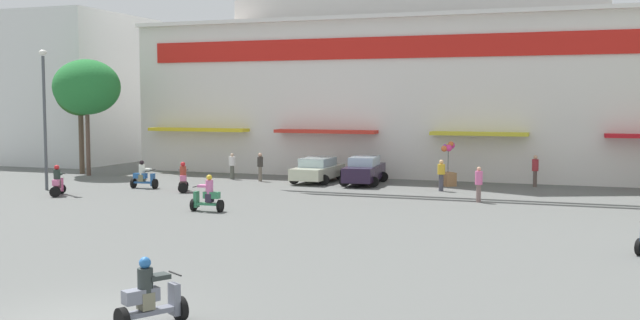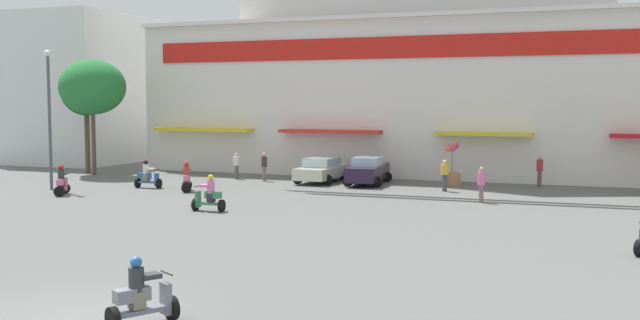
{
  "view_description": "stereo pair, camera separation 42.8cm",
  "coord_description": "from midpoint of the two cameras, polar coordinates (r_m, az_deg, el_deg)",
  "views": [
    {
      "loc": [
        9.95,
        -12.63,
        4.67
      ],
      "look_at": [
        0.78,
        13.26,
        2.46
      ],
      "focal_mm": 41.11,
      "sensor_mm": 36.0,
      "label": 1
    },
    {
      "loc": [
        10.36,
        -12.48,
        4.67
      ],
      "look_at": [
        0.78,
        13.26,
        2.46
      ],
      "focal_mm": 41.11,
      "sensor_mm": 36.0,
      "label": 2
    }
  ],
  "objects": [
    {
      "name": "pedestrian_1",
      "position": [
        44.09,
        -7.13,
        -0.37
      ],
      "size": [
        0.51,
        0.51,
        1.56
      ],
      "color": "#505248",
      "rests_on": "ground"
    },
    {
      "name": "flank_building_left",
      "position": [
        59.87,
        -18.9,
        5.23
      ],
      "size": [
        9.57,
        10.71,
        11.14
      ],
      "color": "silver",
      "rests_on": "ground"
    },
    {
      "name": "plaza_tree_2",
      "position": [
        49.48,
        -18.41,
        5.12
      ],
      "size": [
        3.4,
        2.93,
        6.98
      ],
      "color": "brown",
      "rests_on": "ground"
    },
    {
      "name": "plaza_tree_0",
      "position": [
        48.12,
        -17.96,
        5.41
      ],
      "size": [
        4.34,
        3.71,
        7.27
      ],
      "color": "brown",
      "rests_on": "ground"
    },
    {
      "name": "balloon_vendor_cart",
      "position": [
        40.9,
        9.64,
        -0.55
      ],
      "size": [
        1.03,
        1.08,
        2.47
      ],
      "color": "#A27249",
      "rests_on": "ground"
    },
    {
      "name": "scooter_rider_6",
      "position": [
        38.46,
        -20.05,
        -1.7
      ],
      "size": [
        1.12,
        1.5,
        1.54
      ],
      "color": "black",
      "rests_on": "ground"
    },
    {
      "name": "scooter_rider_1",
      "position": [
        31.41,
        -9.14,
        -2.81
      ],
      "size": [
        1.4,
        0.58,
        1.57
      ],
      "color": "black",
      "rests_on": "ground"
    },
    {
      "name": "ground_plane",
      "position": [
        27.89,
        -2.13,
        -5.03
      ],
      "size": [
        128.0,
        128.0,
        0.0
      ],
      "primitive_type": "plane",
      "color": "#5C5E5C"
    },
    {
      "name": "scooter_rider_0",
      "position": [
        38.43,
        -10.92,
        -1.47
      ],
      "size": [
        1.13,
        1.48,
        1.56
      ],
      "color": "black",
      "rests_on": "ground"
    },
    {
      "name": "scooter_rider_7",
      "position": [
        15.84,
        -13.84,
        -10.36
      ],
      "size": [
        1.19,
        1.52,
        1.49
      ],
      "color": "black",
      "rests_on": "ground"
    },
    {
      "name": "pedestrian_2",
      "position": [
        41.37,
        16.12,
        -0.67
      ],
      "size": [
        0.49,
        0.49,
        1.74
      ],
      "color": "brown",
      "rests_on": "ground"
    },
    {
      "name": "pedestrian_0",
      "position": [
        34.51,
        11.91,
        -1.7
      ],
      "size": [
        0.37,
        0.37,
        1.65
      ],
      "color": "#7B625E",
      "rests_on": "ground"
    },
    {
      "name": "parked_car_1",
      "position": [
        41.18,
        3.17,
        -0.81
      ],
      "size": [
        2.42,
        4.56,
        1.56
      ],
      "color": "#261930",
      "rests_on": "ground"
    },
    {
      "name": "streetlamp_near",
      "position": [
        40.89,
        -20.94,
        3.7
      ],
      "size": [
        0.4,
        0.4,
        7.32
      ],
      "color": "#474C51",
      "rests_on": "ground"
    },
    {
      "name": "pedestrian_4",
      "position": [
        38.44,
        9.1,
        -1.04
      ],
      "size": [
        0.54,
        0.54,
        1.64
      ],
      "color": "#44434E",
      "rests_on": "ground"
    },
    {
      "name": "scooter_rider_4",
      "position": [
        40.37,
        -13.86,
        -1.28
      ],
      "size": [
        1.45,
        0.64,
        1.51
      ],
      "color": "black",
      "rests_on": "ground"
    },
    {
      "name": "pedestrian_3",
      "position": [
        42.78,
        -4.97,
        -0.39
      ],
      "size": [
        0.36,
        0.36,
        1.66
      ],
      "color": "#6D6255",
      "rests_on": "ground"
    },
    {
      "name": "parked_car_0",
      "position": [
        42.18,
        -0.46,
        -0.76
      ],
      "size": [
        2.48,
        4.54,
        1.42
      ],
      "color": "beige",
      "rests_on": "ground"
    },
    {
      "name": "colonial_building",
      "position": [
        49.39,
        7.69,
        9.2
      ],
      "size": [
        36.06,
        15.38,
        19.96
      ],
      "color": "silver",
      "rests_on": "ground"
    }
  ]
}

